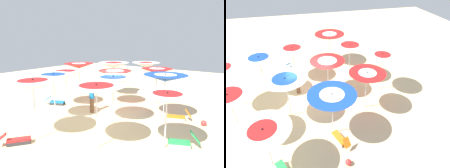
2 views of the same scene
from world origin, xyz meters
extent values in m
cube|color=beige|center=(0.00, 0.00, -0.02)|extent=(38.24, 38.24, 0.04)
cylinder|color=silver|center=(4.09, -2.23, 0.98)|extent=(0.05, 0.05, 1.95)
cone|color=white|center=(4.09, -2.23, 1.95)|extent=(2.14, 2.14, 0.38)
cone|color=red|center=(4.09, -2.23, 2.06)|extent=(1.07, 1.07, 0.19)
sphere|color=black|center=(4.09, -2.23, 2.18)|extent=(0.07, 0.07, 0.07)
cylinder|color=silver|center=(2.92, 0.62, 1.08)|extent=(0.05, 0.05, 2.15)
cone|color=#1947B2|center=(2.92, 0.62, 2.15)|extent=(2.20, 2.20, 0.35)
cone|color=white|center=(2.92, 0.62, 2.25)|extent=(1.11, 1.11, 0.18)
sphere|color=black|center=(2.92, 0.62, 2.36)|extent=(0.07, 0.07, 0.07)
cylinder|color=silver|center=(1.53, 2.81, 1.07)|extent=(0.05, 0.05, 2.14)
cone|color=red|center=(1.53, 2.81, 2.14)|extent=(1.93, 1.93, 0.31)
cone|color=white|center=(1.53, 2.81, 2.22)|extent=(0.94, 0.94, 0.15)
sphere|color=black|center=(1.53, 2.81, 2.32)|extent=(0.07, 0.07, 0.07)
cylinder|color=silver|center=(0.04, 4.32, 1.14)|extent=(0.05, 0.05, 2.27)
cone|color=white|center=(0.04, 4.32, 2.27)|extent=(1.99, 1.99, 0.35)
cone|color=red|center=(0.04, 4.32, 2.37)|extent=(0.97, 0.97, 0.17)
sphere|color=black|center=(0.04, 4.32, 2.48)|extent=(0.07, 0.07, 0.07)
cylinder|color=silver|center=(2.02, -3.72, 1.15)|extent=(0.05, 0.05, 2.30)
cone|color=white|center=(2.02, -3.72, 2.30)|extent=(2.10, 2.10, 0.31)
cone|color=red|center=(2.02, -3.72, 2.37)|extent=(1.25, 1.25, 0.18)
sphere|color=black|center=(2.02, -3.72, 2.48)|extent=(0.07, 0.07, 0.07)
cylinder|color=silver|center=(1.08, -1.33, 1.05)|extent=(0.05, 0.05, 2.11)
cone|color=white|center=(1.08, -1.33, 2.11)|extent=(2.22, 2.22, 0.42)
cone|color=#1947B2|center=(1.08, -1.33, 2.21)|extent=(1.26, 1.26, 0.24)
sphere|color=black|center=(1.08, -1.33, 2.35)|extent=(0.07, 0.07, 0.07)
cylinder|color=silver|center=(-0.47, 1.12, 0.98)|extent=(0.05, 0.05, 1.97)
cone|color=red|center=(-0.47, 1.12, 1.97)|extent=(2.05, 2.05, 0.45)
cone|color=white|center=(-0.47, 1.12, 2.08)|extent=(1.11, 1.11, 0.24)
sphere|color=black|center=(-0.47, 1.12, 2.22)|extent=(0.07, 0.07, 0.07)
cylinder|color=silver|center=(-1.79, 2.88, 1.12)|extent=(0.05, 0.05, 2.24)
cone|color=white|center=(-1.79, 2.88, 2.24)|extent=(2.19, 2.19, 0.43)
cone|color=red|center=(-1.79, 2.88, 2.34)|extent=(1.21, 1.21, 0.24)
sphere|color=black|center=(-1.79, 2.88, 2.48)|extent=(0.07, 0.07, 0.07)
cylinder|color=silver|center=(-0.50, -4.56, 1.15)|extent=(0.05, 0.05, 2.30)
cone|color=white|center=(-0.50, -4.56, 2.30)|extent=(2.11, 2.11, 0.38)
cone|color=red|center=(-0.50, -4.56, 2.39)|extent=(1.16, 1.16, 0.21)
sphere|color=black|center=(-0.50, -4.56, 2.52)|extent=(0.07, 0.07, 0.07)
cylinder|color=silver|center=(-1.51, -2.73, 1.11)|extent=(0.05, 0.05, 2.22)
cone|color=white|center=(-1.51, -2.73, 2.22)|extent=(1.92, 1.92, 0.33)
cone|color=#1947B2|center=(-1.51, -2.73, 2.29)|extent=(1.17, 1.17, 0.20)
sphere|color=black|center=(-1.51, -2.73, 2.41)|extent=(0.07, 0.07, 0.07)
cylinder|color=silver|center=(-2.78, -0.78, 1.00)|extent=(0.05, 0.05, 2.00)
cone|color=white|center=(-2.78, -0.78, 2.00)|extent=(2.08, 2.08, 0.44)
cone|color=red|center=(-2.78, -0.78, 2.10)|extent=(1.17, 1.17, 0.25)
sphere|color=black|center=(-2.78, -0.78, 2.25)|extent=(0.07, 0.07, 0.07)
cylinder|color=silver|center=(-4.45, 2.10, 1.05)|extent=(0.05, 0.05, 2.10)
cone|color=red|center=(-4.45, 2.10, 2.10)|extent=(2.24, 2.24, 0.38)
cone|color=white|center=(-4.45, 2.10, 2.21)|extent=(1.08, 1.08, 0.19)
sphere|color=black|center=(-4.45, 2.10, 2.32)|extent=(0.07, 0.07, 0.07)
cube|color=silver|center=(3.58, 0.66, 0.07)|extent=(0.85, 0.34, 0.14)
cube|color=silver|center=(3.47, 0.95, 0.07)|extent=(0.85, 0.34, 0.14)
cube|color=orange|center=(3.52, 0.80, 0.19)|extent=(0.94, 0.60, 0.10)
cube|color=orange|center=(4.07, 1.00, 0.42)|extent=(0.40, 0.40, 0.39)
cube|color=#333338|center=(-3.56, -0.79, 0.07)|extent=(0.83, 0.43, 0.14)
cube|color=#333338|center=(-3.41, -1.09, 0.07)|extent=(0.83, 0.43, 0.14)
cube|color=#1972B7|center=(-3.48, -0.94, 0.19)|extent=(0.96, 0.70, 0.10)
cube|color=#1972B7|center=(-4.06, -1.22, 0.38)|extent=(0.51, 0.48, 0.32)
cube|color=silver|center=(4.58, -1.98, 0.07)|extent=(0.76, 0.36, 0.14)
cube|color=silver|center=(4.45, -1.67, 0.07)|extent=(0.76, 0.36, 0.14)
cube|color=green|center=(4.52, -1.83, 0.19)|extent=(0.88, 0.63, 0.10)
cube|color=green|center=(5.04, -1.60, 0.44)|extent=(0.47, 0.45, 0.44)
cube|color=#333338|center=(-0.82, -5.15, 0.07)|extent=(0.56, 0.73, 0.14)
cube|color=#333338|center=(-0.60, -5.32, 0.07)|extent=(0.56, 0.73, 0.14)
cube|color=red|center=(-0.71, -5.24, 0.19)|extent=(0.75, 0.87, 0.10)
cube|color=red|center=(-1.08, -5.73, 0.37)|extent=(0.46, 0.48, 0.29)
cylinder|color=brown|center=(-0.77, -0.75, 0.41)|extent=(0.24, 0.24, 0.83)
cylinder|color=#1972BF|center=(-0.77, -0.75, 1.19)|extent=(0.30, 0.30, 0.72)
sphere|color=brown|center=(-0.77, -0.75, 1.66)|extent=(0.22, 0.22, 0.22)
sphere|color=red|center=(4.85, 0.86, 0.13)|extent=(0.27, 0.27, 0.27)
camera|label=1|loc=(6.64, -9.32, 4.03)|focal=33.46mm
camera|label=2|loc=(9.54, -0.78, 7.51)|focal=31.57mm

